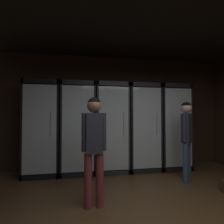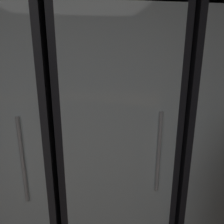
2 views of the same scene
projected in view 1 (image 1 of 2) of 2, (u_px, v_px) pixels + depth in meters
wall_back at (125, 112)px, 4.00m from camera, size 6.00×0.06×2.80m
ceiling_panel at (160, 0)px, 2.02m from camera, size 6.00×8.00×0.06m
cooler_far_left at (44, 129)px, 3.41m from camera, size 0.73×0.61×2.05m
cooler_left at (79, 128)px, 3.53m from camera, size 0.73×0.61×2.05m
cooler_center at (112, 128)px, 3.64m from camera, size 0.73×0.61×2.05m
cooler_right at (142, 127)px, 3.75m from camera, size 0.73×0.61×2.05m
cooler_far_right at (171, 127)px, 3.86m from camera, size 0.73×0.61×2.05m
shopper_near at (187, 131)px, 3.00m from camera, size 0.27×0.25×1.57m
shopper_far at (94, 140)px, 2.18m from camera, size 0.36×0.21×1.56m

